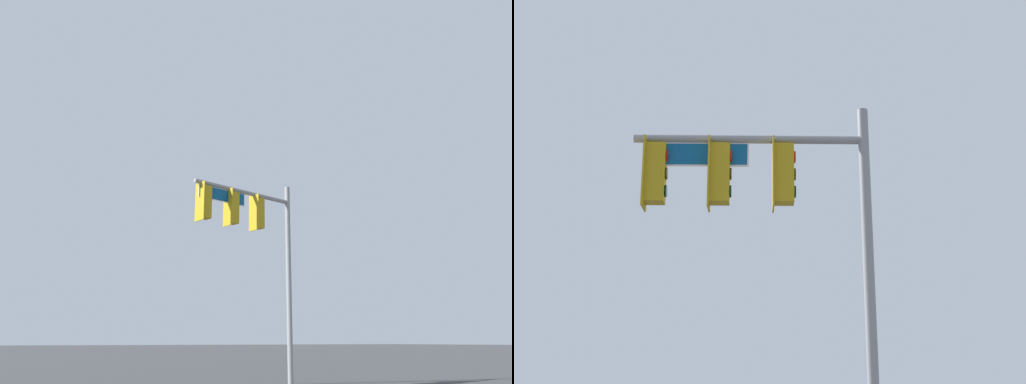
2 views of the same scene
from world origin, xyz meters
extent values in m
cylinder|color=gray|center=(-6.20, -7.43, 3.55)|extent=(0.19, 0.19, 7.09)
cylinder|color=gray|center=(-4.14, -7.05, 6.49)|extent=(4.16, 0.92, 0.15)
cube|color=gold|center=(-4.57, -7.13, 5.82)|extent=(0.12, 0.52, 1.30)
cube|color=#B79314|center=(-4.76, -7.17, 5.82)|extent=(0.41, 0.38, 1.10)
cylinder|color=#B79314|center=(-4.76, -7.17, 6.43)|extent=(0.04, 0.04, 0.12)
cylinder|color=red|center=(-4.95, -7.20, 6.15)|extent=(0.07, 0.22, 0.22)
cylinder|color=#392D05|center=(-4.95, -7.20, 5.82)|extent=(0.07, 0.22, 0.22)
cylinder|color=black|center=(-4.95, -7.20, 5.49)|extent=(0.07, 0.22, 0.22)
cube|color=gold|center=(-3.43, -6.92, 5.82)|extent=(0.12, 0.52, 1.30)
cube|color=#B79314|center=(-3.62, -6.96, 5.82)|extent=(0.41, 0.38, 1.10)
cylinder|color=#B79314|center=(-3.62, -6.96, 6.43)|extent=(0.04, 0.04, 0.12)
cylinder|color=red|center=(-3.82, -6.99, 6.15)|extent=(0.07, 0.22, 0.22)
cylinder|color=#392D05|center=(-3.82, -6.99, 5.82)|extent=(0.07, 0.22, 0.22)
cylinder|color=black|center=(-3.82, -6.99, 5.49)|extent=(0.07, 0.22, 0.22)
cube|color=gold|center=(-2.30, -6.71, 5.82)|extent=(0.12, 0.52, 1.30)
cube|color=#B79314|center=(-2.48, -6.75, 5.82)|extent=(0.41, 0.38, 1.10)
cylinder|color=#B79314|center=(-2.48, -6.75, 6.43)|extent=(0.04, 0.04, 0.12)
cylinder|color=red|center=(-2.68, -6.78, 6.15)|extent=(0.07, 0.22, 0.22)
cylinder|color=#392D05|center=(-2.68, -6.78, 5.82)|extent=(0.07, 0.22, 0.22)
cylinder|color=black|center=(-2.68, -6.78, 5.49)|extent=(0.07, 0.22, 0.22)
cube|color=#0A4C7F|center=(-3.19, -6.88, 6.19)|extent=(1.85, 0.38, 0.40)
cube|color=white|center=(-3.19, -6.88, 6.19)|extent=(1.90, 0.37, 0.46)
camera|label=1|loc=(3.91, 7.84, 1.42)|focal=35.00mm
camera|label=2|loc=(-6.48, 4.91, 1.76)|focal=50.00mm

